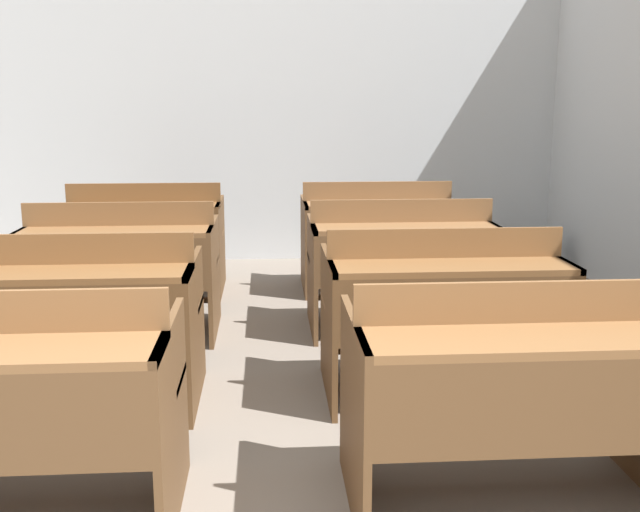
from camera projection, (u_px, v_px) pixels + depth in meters
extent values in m
cube|color=silver|center=(251.00, 103.00, 6.90)|extent=(5.84, 0.06, 2.93)
cube|color=silver|center=(620.00, 94.00, 5.83)|extent=(0.06, 2.52, 1.42)
cube|color=brown|center=(172.00, 422.00, 2.65)|extent=(0.03, 0.75, 0.72)
cube|color=brown|center=(24.00, 383.00, 2.80)|extent=(1.17, 0.33, 0.03)
cube|color=brown|center=(30.00, 453.00, 2.86)|extent=(1.12, 0.04, 0.04)
cube|color=brown|center=(354.00, 417.00, 2.70)|extent=(0.03, 0.75, 0.72)
cube|color=brown|center=(535.00, 340.00, 2.46)|extent=(1.17, 0.33, 0.03)
cube|color=brown|center=(549.00, 409.00, 2.35)|extent=(1.12, 0.02, 0.32)
cube|color=brown|center=(521.00, 302.00, 2.60)|extent=(1.17, 0.02, 0.15)
cube|color=brown|center=(494.00, 371.00, 2.93)|extent=(1.17, 0.33, 0.03)
cube|color=brown|center=(490.00, 438.00, 2.98)|extent=(1.12, 0.04, 0.04)
cube|color=#54371E|center=(195.00, 331.00, 3.72)|extent=(0.03, 0.75, 0.72)
cube|color=brown|center=(62.00, 274.00, 3.41)|extent=(1.17, 0.33, 0.03)
cube|color=#54371E|center=(55.00, 321.00, 3.29)|extent=(1.12, 0.02, 0.32)
cube|color=brown|center=(69.00, 249.00, 3.54)|extent=(1.17, 0.02, 0.15)
cube|color=brown|center=(87.00, 306.00, 3.87)|extent=(1.17, 0.33, 0.03)
cube|color=#54371E|center=(90.00, 357.00, 3.92)|extent=(1.12, 0.04, 0.04)
cube|color=#55381F|center=(329.00, 326.00, 3.79)|extent=(0.03, 0.75, 0.72)
cube|color=#55381F|center=(549.00, 322.00, 3.87)|extent=(0.03, 0.75, 0.72)
cube|color=brown|center=(452.00, 267.00, 3.56)|extent=(1.17, 0.33, 0.03)
cube|color=#55381F|center=(459.00, 312.00, 3.44)|extent=(1.12, 0.02, 0.32)
cube|color=brown|center=(445.00, 243.00, 3.69)|extent=(1.17, 0.02, 0.15)
cube|color=brown|center=(432.00, 298.00, 4.02)|extent=(1.17, 0.33, 0.03)
cube|color=#55381F|center=(430.00, 348.00, 4.07)|extent=(1.12, 0.04, 0.04)
cube|color=brown|center=(33.00, 281.00, 4.75)|extent=(0.03, 0.75, 0.72)
cube|color=brown|center=(214.00, 278.00, 4.83)|extent=(0.03, 0.75, 0.72)
cube|color=brown|center=(115.00, 232.00, 4.52)|extent=(1.17, 0.33, 0.03)
cube|color=brown|center=(111.00, 266.00, 4.40)|extent=(1.12, 0.02, 0.32)
cube|color=brown|center=(119.00, 214.00, 4.65)|extent=(1.17, 0.02, 0.15)
cube|color=brown|center=(129.00, 260.00, 4.98)|extent=(1.17, 0.33, 0.03)
cube|color=brown|center=(131.00, 301.00, 5.04)|extent=(1.12, 0.04, 0.04)
cube|color=brown|center=(312.00, 276.00, 4.89)|extent=(0.03, 0.75, 0.72)
cube|color=brown|center=(484.00, 273.00, 4.97)|extent=(0.03, 0.75, 0.72)
cube|color=brown|center=(406.00, 228.00, 4.65)|extent=(1.17, 0.33, 0.03)
cube|color=brown|center=(410.00, 261.00, 4.54)|extent=(1.12, 0.02, 0.32)
cube|color=brown|center=(402.00, 211.00, 4.78)|extent=(1.17, 0.02, 0.15)
cube|color=brown|center=(394.00, 256.00, 5.11)|extent=(1.17, 0.33, 0.03)
cube|color=brown|center=(393.00, 296.00, 5.17)|extent=(1.12, 0.04, 0.04)
cube|color=#52351C|center=(73.00, 248.00, 5.84)|extent=(0.03, 0.75, 0.72)
cube|color=#52351C|center=(221.00, 246.00, 5.92)|extent=(0.03, 0.75, 0.72)
cube|color=brown|center=(141.00, 207.00, 5.61)|extent=(1.17, 0.33, 0.03)
cube|color=#52351C|center=(139.00, 234.00, 5.49)|extent=(1.12, 0.02, 0.32)
cube|color=brown|center=(144.00, 193.00, 5.74)|extent=(1.17, 0.02, 0.15)
cube|color=brown|center=(151.00, 232.00, 6.07)|extent=(1.17, 0.33, 0.03)
cube|color=#52351C|center=(152.00, 266.00, 6.13)|extent=(1.12, 0.04, 0.04)
cube|color=brown|center=(304.00, 245.00, 5.96)|extent=(0.03, 0.75, 0.72)
cube|color=brown|center=(446.00, 243.00, 6.04)|extent=(0.03, 0.75, 0.72)
cube|color=brown|center=(380.00, 205.00, 5.72)|extent=(1.17, 0.33, 0.03)
cube|color=brown|center=(383.00, 231.00, 5.61)|extent=(1.12, 0.02, 0.32)
cube|color=brown|center=(378.00, 191.00, 5.85)|extent=(1.17, 0.02, 0.15)
cube|color=brown|center=(372.00, 230.00, 6.18)|extent=(1.17, 0.33, 0.03)
cube|color=brown|center=(372.00, 263.00, 6.24)|extent=(1.12, 0.04, 0.04)
cylinder|color=#474C51|center=(538.00, 250.00, 6.73)|extent=(0.29, 0.29, 0.33)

